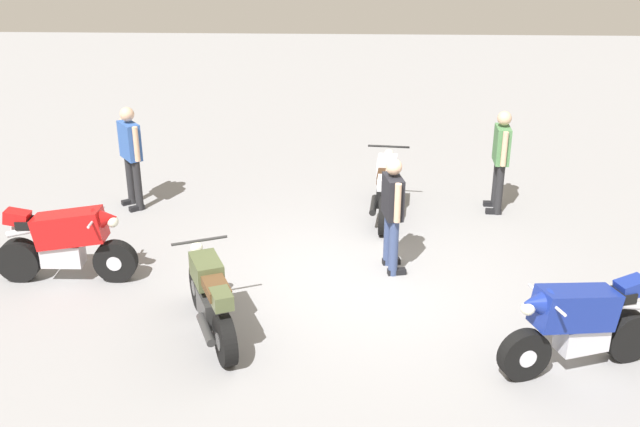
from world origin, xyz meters
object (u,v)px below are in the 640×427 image
at_px(person_in_black_shirt, 392,208).
at_px(person_in_green_shirt, 501,154).
at_px(motorcycle_red_sportbike, 65,242).
at_px(motorcycle_silver_cruiser, 386,187).
at_px(person_in_blue_shirt, 131,150).
at_px(motorcycle_olive_vintage, 211,299).
at_px(motorcycle_blue_sportbike, 580,323).

bearing_deg(person_in_black_shirt, person_in_green_shirt, 39.37).
bearing_deg(motorcycle_red_sportbike, motorcycle_silver_cruiser, 27.64).
distance_m(motorcycle_silver_cruiser, motorcycle_red_sportbike, 5.12).
xyz_separation_m(person_in_black_shirt, person_in_blue_shirt, (4.28, -2.22, 0.06)).
relative_size(person_in_black_shirt, person_in_blue_shirt, 0.95).
bearing_deg(person_in_black_shirt, motorcycle_olive_vintage, -152.04).
relative_size(motorcycle_olive_vintage, person_in_green_shirt, 1.07).
xyz_separation_m(motorcycle_silver_cruiser, motorcycle_red_sportbike, (4.51, 2.42, 0.07)).
bearing_deg(motorcycle_blue_sportbike, motorcycle_olive_vintage, -26.61).
bearing_deg(motorcycle_blue_sportbike, person_in_black_shirt, -69.32).
height_order(motorcycle_blue_sportbike, motorcycle_olive_vintage, motorcycle_blue_sportbike).
relative_size(person_in_blue_shirt, person_in_green_shirt, 1.01).
xyz_separation_m(motorcycle_blue_sportbike, motorcycle_red_sportbike, (6.47, -1.90, 0.00)).
relative_size(motorcycle_blue_sportbike, person_in_black_shirt, 1.14).
height_order(motorcycle_silver_cruiser, person_in_black_shirt, person_in_black_shirt).
height_order(motorcycle_blue_sportbike, person_in_green_shirt, person_in_green_shirt).
xyz_separation_m(person_in_blue_shirt, person_in_green_shirt, (-6.20, -0.06, -0.02)).
distance_m(motorcycle_olive_vintage, person_in_green_shirt, 5.88).
xyz_separation_m(motorcycle_blue_sportbike, person_in_green_shirt, (0.05, -4.66, 0.41)).
bearing_deg(motorcycle_blue_sportbike, motorcycle_red_sportbike, -35.24).
height_order(motorcycle_olive_vintage, person_in_black_shirt, person_in_black_shirt).
bearing_deg(motorcycle_silver_cruiser, person_in_green_shirt, -74.08).
height_order(person_in_black_shirt, person_in_blue_shirt, person_in_blue_shirt).
distance_m(motorcycle_silver_cruiser, person_in_blue_shirt, 4.33).
bearing_deg(person_in_blue_shirt, motorcycle_blue_sportbike, 106.94).
xyz_separation_m(motorcycle_blue_sportbike, person_in_blue_shirt, (6.25, -4.60, 0.43)).
bearing_deg(person_in_green_shirt, person_in_black_shirt, 52.61).
distance_m(person_in_black_shirt, person_in_green_shirt, 2.98).
bearing_deg(motorcycle_silver_cruiser, motorcycle_blue_sportbike, -149.88).
distance_m(motorcycle_blue_sportbike, motorcycle_red_sportbike, 6.74).
distance_m(motorcycle_blue_sportbike, person_in_blue_shirt, 7.77).
relative_size(motorcycle_blue_sportbike, motorcycle_silver_cruiser, 0.91).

